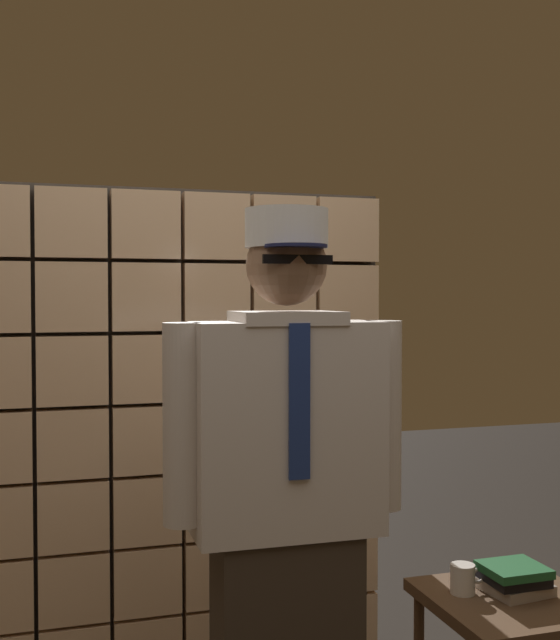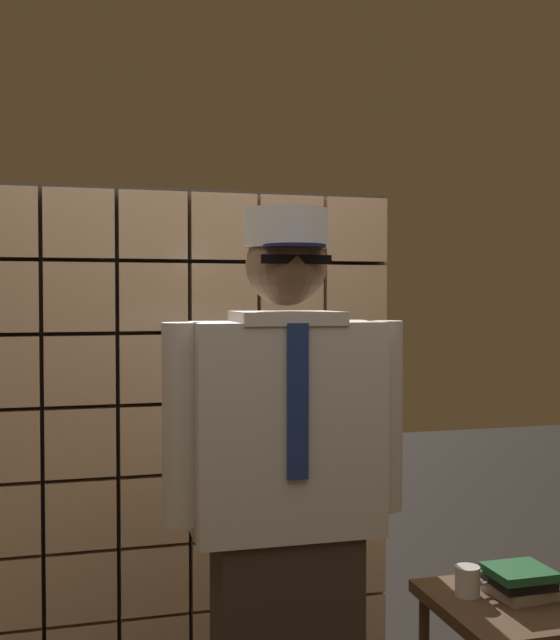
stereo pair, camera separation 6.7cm
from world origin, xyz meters
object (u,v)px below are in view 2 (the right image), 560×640
Objects in this scene: standing_person at (286,508)px; side_table at (518,620)px; coffee_mug at (468,581)px; book_stack at (519,581)px.

standing_person is 0.93m from side_table.
standing_person is at bearing -170.50° from side_table.
standing_person is 13.52× the size of coffee_mug.
book_stack is 0.16m from coffee_mug.
standing_person is 7.61× the size of book_stack.
book_stack is 1.78× the size of coffee_mug.
side_table is at bearing -128.22° from book_stack.
side_table is at bearing 10.24° from standing_person.
standing_person reaches higher than coffee_mug.
coffee_mug is (-0.13, 0.08, 0.11)m from side_table.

